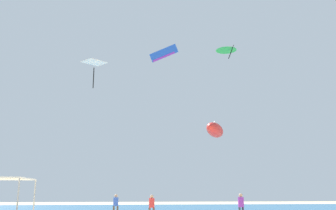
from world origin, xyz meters
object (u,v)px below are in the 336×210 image
(person_leftmost, at_px, (116,203))
(kite_diamond_white, at_px, (94,64))
(person_central, at_px, (152,204))
(kite_inflatable_red, at_px, (215,130))
(person_near_tent, at_px, (241,204))
(canopy_tent, at_px, (1,181))
(kite_parafoil_blue, at_px, (164,53))
(kite_delta_green, at_px, (226,49))

(person_leftmost, height_order, kite_diamond_white, kite_diamond_white)
(person_central, height_order, kite_inflatable_red, kite_inflatable_red)
(kite_inflatable_red, bearing_deg, person_near_tent, 19.43)
(canopy_tent, height_order, kite_inflatable_red, kite_inflatable_red)
(canopy_tent, distance_m, person_near_tent, 15.41)
(person_near_tent, xyz_separation_m, kite_diamond_white, (-11.69, 16.33, 15.29))
(kite_diamond_white, distance_m, kite_parafoil_blue, 9.84)
(person_leftmost, bearing_deg, kite_delta_green, 49.68)
(kite_diamond_white, bearing_deg, kite_parafoil_blue, -11.00)
(kite_delta_green, bearing_deg, person_near_tent, 149.33)
(person_leftmost, xyz_separation_m, kite_diamond_white, (-3.15, 12.16, 15.33))
(canopy_tent, bearing_deg, person_central, 43.24)
(canopy_tent, xyz_separation_m, kite_inflatable_red, (15.21, 18.67, 5.80))
(canopy_tent, bearing_deg, kite_delta_green, 54.90)
(person_central, bearing_deg, person_leftmost, 126.47)
(kite_inflatable_red, xyz_separation_m, kite_delta_green, (3.97, 8.62, 12.56))
(person_near_tent, xyz_separation_m, kite_inflatable_red, (1.33, 12.11, 7.10))
(kite_inflatable_red, bearing_deg, person_leftmost, -25.47)
(person_leftmost, xyz_separation_m, kite_parafoil_blue, (5.36, 16.03, 18.42))
(person_near_tent, distance_m, person_leftmost, 9.50)
(person_leftmost, xyz_separation_m, kite_inflatable_red, (9.87, 7.95, 7.14))
(person_near_tent, relative_size, person_leftmost, 1.04)
(kite_diamond_white, xyz_separation_m, kite_inflatable_red, (13.02, -4.22, -8.19))
(person_central, distance_m, kite_diamond_white, 22.54)
(canopy_tent, relative_size, kite_parafoil_blue, 0.88)
(person_central, bearing_deg, canopy_tent, -136.84)
(person_near_tent, relative_size, kite_parafoil_blue, 0.45)
(person_leftmost, distance_m, kite_diamond_white, 19.82)
(canopy_tent, relative_size, kite_inflatable_red, 0.66)
(canopy_tent, xyz_separation_m, person_leftmost, (5.34, 10.73, -1.34))
(person_central, height_order, kite_delta_green, kite_delta_green)
(person_near_tent, height_order, kite_parafoil_blue, kite_parafoil_blue)
(canopy_tent, distance_m, kite_delta_green, 38.07)
(canopy_tent, bearing_deg, kite_diamond_white, 84.53)
(kite_diamond_white, bearing_deg, person_central, -105.46)
(canopy_tent, bearing_deg, kite_inflatable_red, 50.84)
(kite_inflatable_red, bearing_deg, kite_diamond_white, -82.27)
(canopy_tent, height_order, person_central, canopy_tent)
(kite_delta_green, bearing_deg, kite_parafoil_blue, 77.30)
(kite_diamond_white, distance_m, kite_delta_green, 18.08)
(person_leftmost, relative_size, kite_inflatable_red, 0.32)
(kite_parafoil_blue, bearing_deg, person_near_tent, 115.96)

